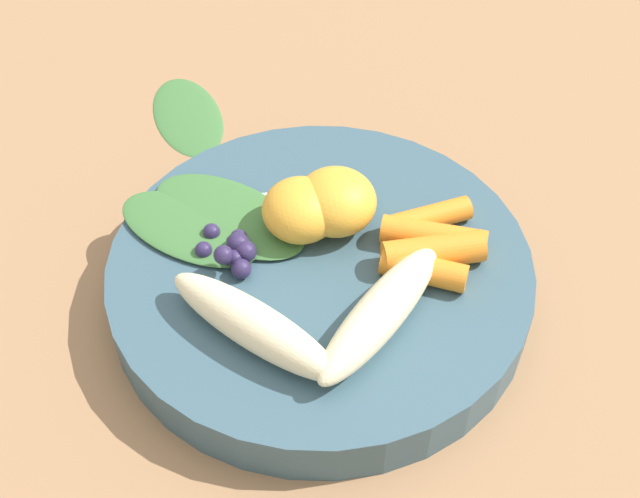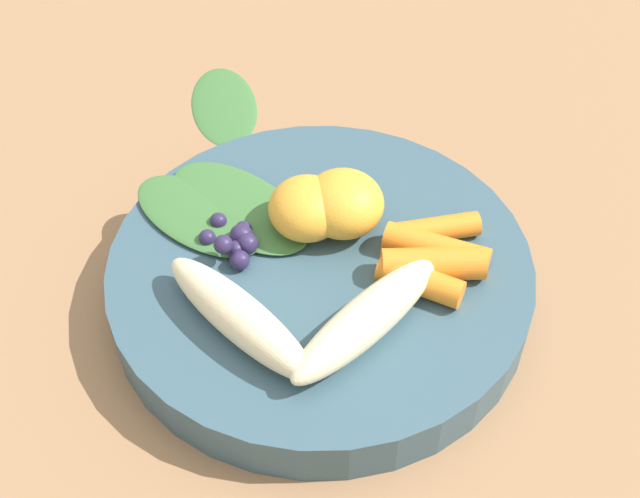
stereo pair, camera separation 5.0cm
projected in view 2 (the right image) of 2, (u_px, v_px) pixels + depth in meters
The scene contains 15 objects.
ground_plane at pixel (320, 294), 0.53m from camera, with size 2.40×2.40×0.00m, color #99704C.
bowl at pixel (320, 277), 0.52m from camera, with size 0.26×0.26×0.03m, color #385666.
banana_peeled_left at pixel (366, 319), 0.46m from camera, with size 0.12×0.03×0.03m, color beige.
banana_peeled_right at pixel (239, 316), 0.46m from camera, with size 0.12×0.03×0.03m, color beige.
orange_segment_near at pixel (307, 208), 0.51m from camera, with size 0.05×0.05×0.04m, color #F4A833.
orange_segment_far at pixel (343, 204), 0.51m from camera, with size 0.05×0.05×0.04m, color #F4A833.
carrot_front at pixel (420, 281), 0.49m from camera, with size 0.02×0.02×0.05m, color orange.
carrot_mid_left at pixel (433, 264), 0.49m from camera, with size 0.02×0.02×0.06m, color orange.
carrot_mid_right at pixel (436, 249), 0.50m from camera, with size 0.02×0.02×0.06m, color orange.
carrot_rear at pixel (438, 229), 0.52m from camera, with size 0.02×0.02×0.05m, color orange.
blueberry_pile at pixel (236, 242), 0.51m from camera, with size 0.04×0.04×0.02m.
coconut_shred_patch at pixel (278, 214), 0.53m from camera, with size 0.05×0.05×0.00m, color white.
kale_leaf_left at pixel (239, 206), 0.54m from camera, with size 0.11×0.06×0.01m, color #3D7038.
kale_leaf_right at pixel (199, 215), 0.53m from camera, with size 0.10×0.05×0.01m, color #3D7038.
kale_leaf_stray at pixel (224, 103), 0.66m from camera, with size 0.10×0.05×0.01m, color #3D7038.
Camera 2 is at (0.09, -0.33, 0.41)m, focal length 46.84 mm.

